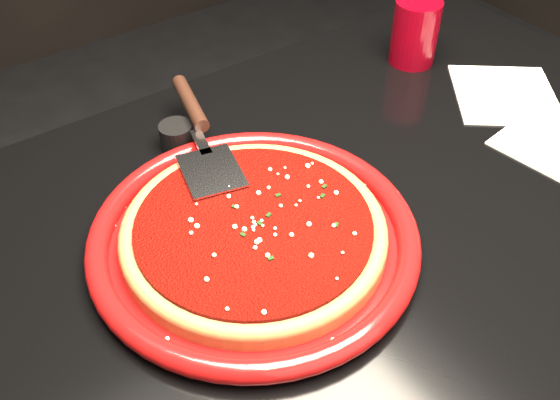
# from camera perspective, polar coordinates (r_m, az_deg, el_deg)

# --- Properties ---
(table) EXTENTS (1.20, 0.80, 0.75)m
(table) POSITION_cam_1_polar(r_m,az_deg,el_deg) (1.10, 4.73, -15.62)
(table) COLOR black
(table) RESTS_ON floor
(plate) EXTENTS (0.45, 0.45, 0.03)m
(plate) POSITION_cam_1_polar(r_m,az_deg,el_deg) (0.75, -2.39, -3.35)
(plate) COLOR maroon
(plate) RESTS_ON table
(pizza_crust) EXTENTS (0.36, 0.36, 0.02)m
(pizza_crust) POSITION_cam_1_polar(r_m,az_deg,el_deg) (0.75, -2.40, -3.11)
(pizza_crust) COLOR brown
(pizza_crust) RESTS_ON plate
(pizza_crust_rim) EXTENTS (0.36, 0.36, 0.02)m
(pizza_crust_rim) POSITION_cam_1_polar(r_m,az_deg,el_deg) (0.74, -2.42, -2.68)
(pizza_crust_rim) COLOR brown
(pizza_crust_rim) RESTS_ON plate
(pizza_sauce) EXTENTS (0.32, 0.32, 0.01)m
(pizza_sauce) POSITION_cam_1_polar(r_m,az_deg,el_deg) (0.74, -2.43, -2.37)
(pizza_sauce) COLOR #620905
(pizza_sauce) RESTS_ON plate
(parmesan_dusting) EXTENTS (0.27, 0.27, 0.01)m
(parmesan_dusting) POSITION_cam_1_polar(r_m,az_deg,el_deg) (0.73, -2.45, -1.93)
(parmesan_dusting) COLOR beige
(parmesan_dusting) RESTS_ON plate
(basil_flecks) EXTENTS (0.25, 0.25, 0.00)m
(basil_flecks) POSITION_cam_1_polar(r_m,az_deg,el_deg) (0.73, -2.45, -2.00)
(basil_flecks) COLOR black
(basil_flecks) RESTS_ON plate
(pizza_server) EXTENTS (0.16, 0.32, 0.02)m
(pizza_server) POSITION_cam_1_polar(r_m,az_deg,el_deg) (0.86, -7.23, 6.23)
(pizza_server) COLOR silver
(pizza_server) RESTS_ON plate
(cup) EXTENTS (0.09, 0.09, 0.11)m
(cup) POSITION_cam_1_polar(r_m,az_deg,el_deg) (1.11, 12.23, 14.78)
(cup) COLOR maroon
(cup) RESTS_ON table
(napkin_a) EXTENTS (0.16, 0.16, 0.00)m
(napkin_a) POSITION_cam_1_polar(r_m,az_deg,el_deg) (0.99, 23.82, 4.69)
(napkin_a) COLOR silver
(napkin_a) RESTS_ON table
(napkin_b) EXTENTS (0.23, 0.23, 0.00)m
(napkin_b) POSITION_cam_1_polar(r_m,az_deg,el_deg) (1.08, 19.88, 9.06)
(napkin_b) COLOR silver
(napkin_b) RESTS_ON table
(ramekin) EXTENTS (0.06, 0.06, 0.04)m
(ramekin) POSITION_cam_1_polar(r_m,az_deg,el_deg) (0.91, -9.44, 5.78)
(ramekin) COLOR black
(ramekin) RESTS_ON table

